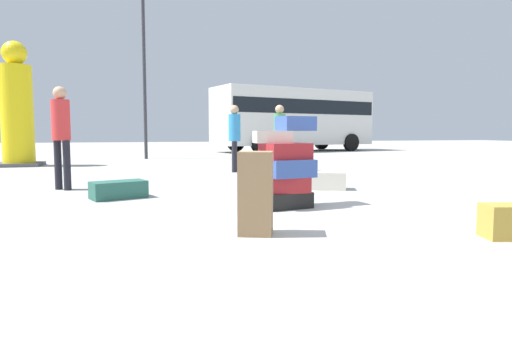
{
  "coord_description": "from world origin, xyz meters",
  "views": [
    {
      "loc": [
        -2.25,
        -4.98,
        0.98
      ],
      "look_at": [
        -0.37,
        1.6,
        0.38
      ],
      "focal_mm": 30.65,
      "sensor_mm": 36.0,
      "label": 1
    }
  ],
  "objects_px": {
    "suitcase_teal_behind_tower": "(119,190)",
    "person_tourist_with_camera": "(61,129)",
    "suitcase_cream_right_side": "(324,181)",
    "person_bearded_onlooker": "(234,133)",
    "yellow_dummy_statue": "(17,111)",
    "lamp_post": "(143,32)",
    "suitcase_brown_upright_blue": "(256,193)",
    "suitcase_tower": "(285,168)",
    "parked_bus": "(294,116)",
    "person_passerby_in_red": "(279,132)"
  },
  "relations": [
    {
      "from": "person_bearded_onlooker",
      "to": "person_passerby_in_red",
      "type": "bearing_deg",
      "value": 104.71
    },
    {
      "from": "suitcase_tower",
      "to": "person_bearded_onlooker",
      "type": "relative_size",
      "value": 0.72
    },
    {
      "from": "suitcase_teal_behind_tower",
      "to": "person_tourist_with_camera",
      "type": "distance_m",
      "value": 1.82
    },
    {
      "from": "yellow_dummy_statue",
      "to": "parked_bus",
      "type": "height_order",
      "value": "yellow_dummy_statue"
    },
    {
      "from": "person_tourist_with_camera",
      "to": "parked_bus",
      "type": "xyz_separation_m",
      "value": [
        9.3,
        13.29,
        0.79
      ]
    },
    {
      "from": "suitcase_brown_upright_blue",
      "to": "yellow_dummy_statue",
      "type": "height_order",
      "value": "yellow_dummy_statue"
    },
    {
      "from": "suitcase_brown_upright_blue",
      "to": "person_passerby_in_red",
      "type": "distance_m",
      "value": 6.98
    },
    {
      "from": "parked_bus",
      "to": "lamp_post",
      "type": "relative_size",
      "value": 1.24
    },
    {
      "from": "suitcase_brown_upright_blue",
      "to": "person_tourist_with_camera",
      "type": "bearing_deg",
      "value": 140.55
    },
    {
      "from": "suitcase_teal_behind_tower",
      "to": "lamp_post",
      "type": "bearing_deg",
      "value": 66.45
    },
    {
      "from": "suitcase_teal_behind_tower",
      "to": "person_bearded_onlooker",
      "type": "xyz_separation_m",
      "value": [
        2.65,
        3.78,
        0.84
      ]
    },
    {
      "from": "suitcase_brown_upright_blue",
      "to": "person_tourist_with_camera",
      "type": "relative_size",
      "value": 0.46
    },
    {
      "from": "suitcase_tower",
      "to": "suitcase_teal_behind_tower",
      "type": "height_order",
      "value": "suitcase_tower"
    },
    {
      "from": "lamp_post",
      "to": "person_tourist_with_camera",
      "type": "bearing_deg",
      "value": -100.95
    },
    {
      "from": "suitcase_tower",
      "to": "parked_bus",
      "type": "xyz_separation_m",
      "value": [
        6.24,
        15.94,
        1.32
      ]
    },
    {
      "from": "suitcase_cream_right_side",
      "to": "parked_bus",
      "type": "bearing_deg",
      "value": 92.66
    },
    {
      "from": "person_tourist_with_camera",
      "to": "lamp_post",
      "type": "bearing_deg",
      "value": 122.16
    },
    {
      "from": "suitcase_tower",
      "to": "person_tourist_with_camera",
      "type": "xyz_separation_m",
      "value": [
        -3.06,
        2.65,
        0.53
      ]
    },
    {
      "from": "suitcase_tower",
      "to": "person_tourist_with_camera",
      "type": "distance_m",
      "value": 4.08
    },
    {
      "from": "suitcase_cream_right_side",
      "to": "person_bearded_onlooker",
      "type": "bearing_deg",
      "value": 122.9
    },
    {
      "from": "person_tourist_with_camera",
      "to": "yellow_dummy_statue",
      "type": "relative_size",
      "value": 0.49
    },
    {
      "from": "suitcase_cream_right_side",
      "to": "person_passerby_in_red",
      "type": "distance_m",
      "value": 3.74
    },
    {
      "from": "suitcase_teal_behind_tower",
      "to": "lamp_post",
      "type": "xyz_separation_m",
      "value": [
        0.72,
        9.85,
        4.45
      ]
    },
    {
      "from": "suitcase_cream_right_side",
      "to": "person_bearded_onlooker",
      "type": "distance_m",
      "value": 3.82
    },
    {
      "from": "suitcase_teal_behind_tower",
      "to": "person_tourist_with_camera",
      "type": "bearing_deg",
      "value": 106.99
    },
    {
      "from": "person_tourist_with_camera",
      "to": "suitcase_brown_upright_blue",
      "type": "bearing_deg",
      "value": -17.57
    },
    {
      "from": "person_bearded_onlooker",
      "to": "person_tourist_with_camera",
      "type": "distance_m",
      "value": 4.38
    },
    {
      "from": "suitcase_brown_upright_blue",
      "to": "person_bearded_onlooker",
      "type": "xyz_separation_m",
      "value": [
        1.32,
        6.54,
        0.57
      ]
    },
    {
      "from": "person_bearded_onlooker",
      "to": "lamp_post",
      "type": "relative_size",
      "value": 0.23
    },
    {
      "from": "person_bearded_onlooker",
      "to": "person_passerby_in_red",
      "type": "relative_size",
      "value": 0.99
    },
    {
      "from": "person_bearded_onlooker",
      "to": "suitcase_brown_upright_blue",
      "type": "bearing_deg",
      "value": 5.46
    },
    {
      "from": "suitcase_brown_upright_blue",
      "to": "parked_bus",
      "type": "bearing_deg",
      "value": 89.15
    },
    {
      "from": "yellow_dummy_statue",
      "to": "person_bearded_onlooker",
      "type": "bearing_deg",
      "value": -32.68
    },
    {
      "from": "suitcase_brown_upright_blue",
      "to": "yellow_dummy_statue",
      "type": "relative_size",
      "value": 0.22
    },
    {
      "from": "suitcase_tower",
      "to": "yellow_dummy_statue",
      "type": "relative_size",
      "value": 0.33
    },
    {
      "from": "person_tourist_with_camera",
      "to": "person_passerby_in_red",
      "type": "height_order",
      "value": "person_tourist_with_camera"
    },
    {
      "from": "suitcase_tower",
      "to": "suitcase_cream_right_side",
      "type": "relative_size",
      "value": 1.67
    },
    {
      "from": "lamp_post",
      "to": "person_bearded_onlooker",
      "type": "bearing_deg",
      "value": -72.37
    },
    {
      "from": "yellow_dummy_statue",
      "to": "lamp_post",
      "type": "xyz_separation_m",
      "value": [
        3.68,
        2.48,
        3.0
      ]
    },
    {
      "from": "suitcase_cream_right_side",
      "to": "yellow_dummy_statue",
      "type": "distance_m",
      "value": 9.73
    },
    {
      "from": "suitcase_cream_right_side",
      "to": "person_tourist_with_camera",
      "type": "height_order",
      "value": "person_tourist_with_camera"
    },
    {
      "from": "person_passerby_in_red",
      "to": "yellow_dummy_statue",
      "type": "bearing_deg",
      "value": -84.38
    },
    {
      "from": "suitcase_teal_behind_tower",
      "to": "suitcase_cream_right_side",
      "type": "bearing_deg",
      "value": -17.36
    },
    {
      "from": "yellow_dummy_statue",
      "to": "suitcase_cream_right_side",
      "type": "bearing_deg",
      "value": -48.89
    },
    {
      "from": "person_tourist_with_camera",
      "to": "yellow_dummy_statue",
      "type": "xyz_separation_m",
      "value": [
        -2.02,
        6.1,
        0.54
      ]
    },
    {
      "from": "suitcase_cream_right_side",
      "to": "person_bearded_onlooker",
      "type": "height_order",
      "value": "person_bearded_onlooker"
    },
    {
      "from": "suitcase_teal_behind_tower",
      "to": "yellow_dummy_statue",
      "type": "bearing_deg",
      "value": 92.47
    },
    {
      "from": "suitcase_brown_upright_blue",
      "to": "person_tourist_with_camera",
      "type": "distance_m",
      "value": 4.67
    },
    {
      "from": "suitcase_tower",
      "to": "person_bearded_onlooker",
      "type": "height_order",
      "value": "person_bearded_onlooker"
    },
    {
      "from": "yellow_dummy_statue",
      "to": "person_passerby_in_red",
      "type": "bearing_deg",
      "value": -28.29
    }
  ]
}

